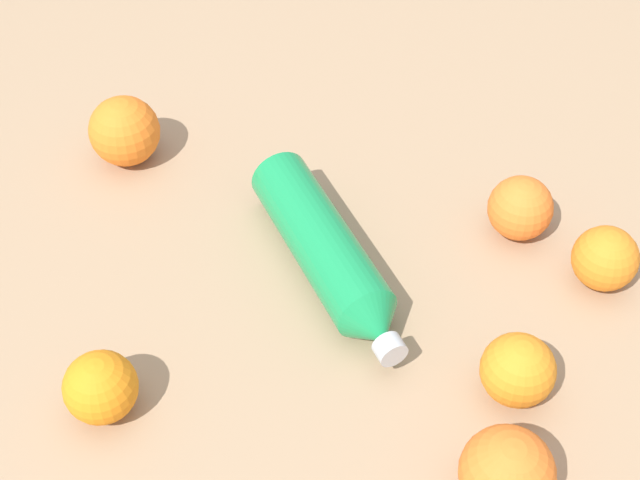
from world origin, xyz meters
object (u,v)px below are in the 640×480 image
(orange_2, at_px, (507,473))
(orange_3, at_px, (101,387))
(orange_5, at_px, (518,370))
(orange_1, at_px, (520,208))
(orange_0, at_px, (124,131))
(orange_4, at_px, (605,258))
(water_bottle, at_px, (328,253))

(orange_2, bearing_deg, orange_3, 153.30)
(orange_5, bearing_deg, orange_1, 68.28)
(orange_0, bearing_deg, orange_4, -32.88)
(orange_2, bearing_deg, orange_1, 66.78)
(orange_1, bearing_deg, orange_3, -163.67)
(orange_3, relative_size, orange_4, 1.00)
(orange_1, xyz_separation_m, orange_2, (-0.13, -0.29, 0.01))
(orange_3, xyz_separation_m, orange_4, (0.50, 0.05, -0.00))
(orange_0, xyz_separation_m, orange_2, (0.27, -0.50, -0.00))
(orange_3, bearing_deg, orange_4, 5.19)
(orange_3, height_order, orange_5, orange_5)
(orange_0, relative_size, orange_4, 1.21)
(orange_0, distance_m, orange_2, 0.57)
(orange_1, bearing_deg, orange_5, -111.72)
(orange_5, bearing_deg, orange_3, 170.20)
(orange_0, bearing_deg, orange_5, -51.53)
(orange_2, bearing_deg, orange_5, 63.89)
(water_bottle, height_order, orange_2, orange_2)
(water_bottle, xyz_separation_m, orange_2, (0.09, -0.28, 0.01))
(orange_1, distance_m, orange_4, 0.10)
(water_bottle, bearing_deg, orange_0, -152.96)
(orange_4, bearing_deg, water_bottle, 165.63)
(orange_0, relative_size, orange_5, 1.18)
(orange_5, bearing_deg, orange_0, 128.47)
(orange_4, height_order, orange_5, orange_5)
(orange_2, bearing_deg, orange_0, 118.58)
(orange_1, relative_size, orange_5, 1.01)
(orange_2, distance_m, orange_4, 0.28)
(orange_2, distance_m, orange_3, 0.36)
(orange_0, distance_m, orange_1, 0.45)
(orange_5, bearing_deg, orange_2, -116.11)
(orange_0, bearing_deg, orange_1, -27.79)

